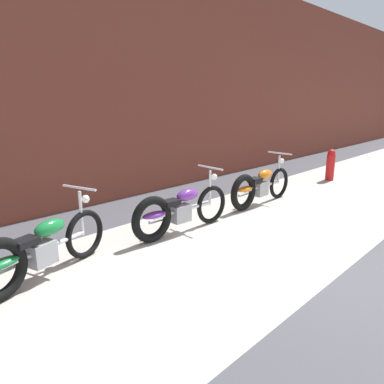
{
  "coord_description": "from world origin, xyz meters",
  "views": [
    {
      "loc": [
        -4.4,
        -1.57,
        2.16
      ],
      "look_at": [
        -0.48,
        2.24,
        0.75
      ],
      "focal_mm": 34.06,
      "sensor_mm": 36.0,
      "label": 1
    }
  ],
  "objects_px": {
    "motorcycle_purple": "(176,211)",
    "motorcycle_orange": "(258,187)",
    "motorcycle_green": "(35,251)",
    "fire_hydrant": "(330,165)"
  },
  "relations": [
    {
      "from": "motorcycle_green",
      "to": "motorcycle_orange",
      "type": "height_order",
      "value": "same"
    },
    {
      "from": "motorcycle_green",
      "to": "fire_hydrant",
      "type": "xyz_separation_m",
      "value": [
        7.94,
        -0.08,
        0.03
      ]
    },
    {
      "from": "motorcycle_green",
      "to": "motorcycle_purple",
      "type": "distance_m",
      "value": 2.27
    },
    {
      "from": "motorcycle_purple",
      "to": "motorcycle_orange",
      "type": "distance_m",
      "value": 2.3
    },
    {
      "from": "motorcycle_green",
      "to": "motorcycle_orange",
      "type": "bearing_deg",
      "value": -16.58
    },
    {
      "from": "fire_hydrant",
      "to": "motorcycle_purple",
      "type": "bearing_deg",
      "value": 179.56
    },
    {
      "from": "motorcycle_orange",
      "to": "motorcycle_purple",
      "type": "bearing_deg",
      "value": -179.7
    },
    {
      "from": "motorcycle_green",
      "to": "motorcycle_purple",
      "type": "xyz_separation_m",
      "value": [
        2.27,
        -0.04,
        0.0
      ]
    },
    {
      "from": "motorcycle_orange",
      "to": "fire_hydrant",
      "type": "height_order",
      "value": "motorcycle_orange"
    },
    {
      "from": "motorcycle_purple",
      "to": "motorcycle_orange",
      "type": "xyz_separation_m",
      "value": [
        2.3,
        -0.01,
        0.0
      ]
    }
  ]
}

